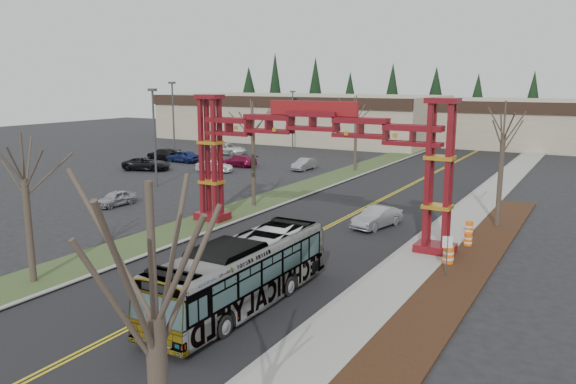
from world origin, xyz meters
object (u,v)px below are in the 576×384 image
Objects in this scene: retail_building_west at (301,117)px; light_pole_mid at (173,115)px; silver_sedan at (377,217)px; parked_car_far_c at (163,154)px; light_pole_far at (293,115)px; parked_car_near_c at (147,164)px; barrel_mid at (468,240)px; parked_car_near_a at (116,198)px; street_sign at (447,248)px; parked_car_mid_a at (238,161)px; retail_building_east at (563,124)px; light_pole_near at (154,130)px; bare_tree_right_near at (155,320)px; parked_car_far_b at (227,149)px; parked_car_near_b at (214,166)px; bare_tree_median_far at (356,116)px; barrel_north at (469,228)px; parked_car_far_a at (304,164)px; transit_bus at (242,273)px; bare_tree_median_mid at (253,129)px; parked_car_mid_b at (184,156)px; barrel_south at (448,255)px; gateway_arch at (313,143)px; bare_tree_median_near at (24,179)px; bare_tree_right_far at (503,136)px.

light_pole_mid is at bearing -93.21° from retail_building_west.
silver_sedan is 0.86× the size of parked_car_far_c.
light_pole_far is (7.34, 17.63, -0.76)m from light_pole_mid.
light_pole_mid is 1.16× the size of light_pole_far.
barrel_mid is at bearing -127.33° from parked_car_near_c.
street_sign is at bearing -6.44° from parked_car_near_a.
retail_building_east is at bearing 139.36° from parked_car_mid_a.
light_pole_near is 31.00m from barrel_mid.
parked_car_mid_a is 56.75m from bare_tree_right_near.
parked_car_near_a is 0.66× the size of parked_car_far_b.
parked_car_far_c is (-11.92, 5.04, 0.06)m from parked_car_near_b.
light_pole_near is at bearing -125.58° from bare_tree_median_far.
parked_car_near_b is 0.80× the size of parked_car_far_c.
parked_car_far_c is 5.46× the size of barrel_mid.
barrel_mid is at bearing 6.29° from parked_car_near_a.
barrel_north is (5.90, 1.04, -0.24)m from silver_sedan.
parked_car_near_c reaches higher than parked_car_far_a.
parked_car_near_a is at bearing -110.46° from bare_tree_median_far.
bare_tree_median_mid is (-10.70, 17.30, 4.62)m from transit_bus.
parked_car_mid_b is (1.04, -32.21, -3.01)m from retail_building_west.
retail_building_west is at bearing 128.03° from bare_tree_median_far.
retail_building_west reaches higher than street_sign.
street_sign is (6.66, -7.78, 0.88)m from silver_sedan.
parked_car_near_b is at bearing -139.16° from parked_car_far_a.
barrel_south is at bearing -31.38° from light_pole_mid.
parked_car_far_a is at bearing 81.00° from parked_car_near_a.
retail_building_east is (10.00, 61.95, -2.47)m from gateway_arch.
transit_bus is 30.99m from light_pole_near.
silver_sedan is at bearing -49.31° from parked_car_far_a.
light_pole_mid is (-3.27, 8.45, 4.90)m from parked_car_near_c.
transit_bus is at bearing -74.17° from bare_tree_median_far.
barrel_south is at bearing 68.08° from parked_car_far_c.
parked_car_far_c is 0.51× the size of light_pole_mid.
gateway_arch reaches higher than parked_car_far_b.
bare_tree_median_mid is 35.25m from bare_tree_right_near.
parked_car_near_c is 6.92m from parked_car_mid_b.
bare_tree_median_near is 0.81× the size of light_pole_near.
parked_car_far_c is (-42.94, -39.48, -2.80)m from retail_building_east.
parked_car_far_b is (-7.49, 8.35, 0.07)m from parked_car_mid_a.
parked_car_far_c is 49.97m from street_sign.
parked_car_far_c is at bearing 125.70° from parked_car_near_a.
parked_car_far_a is at bearing -78.44° from parked_car_near_c.
gateway_arch is 47.66m from light_pole_far.
bare_tree_median_near is at bearing -90.00° from bare_tree_median_mid.
parked_car_far_c reaches higher than parked_car_near_a.
parked_car_near_c is at bearing -129.22° from retail_building_east.
light_pole_near reaches higher than parked_car_mid_a.
light_pole_mid reaches higher than parked_car_near_c.
retail_building_west is 10.83× the size of silver_sedan.
retail_building_west is at bearing 131.19° from bare_tree_right_far.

